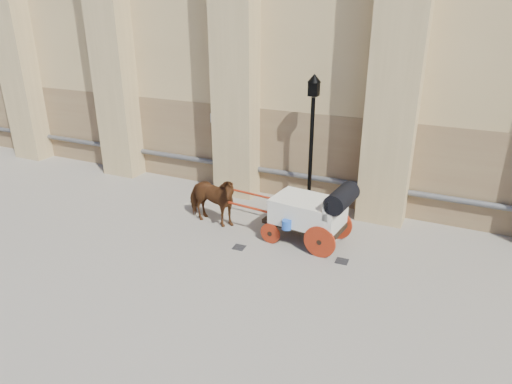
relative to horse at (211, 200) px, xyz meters
The scene contains 6 objects.
ground 1.45m from the horse, 61.75° to the right, with size 90.00×90.00×0.00m, color gray.
horse is the anchor object (origin of this frame).
carriage 3.13m from the horse, ahead, with size 4.21×1.57×1.80m.
street_lamp 3.53m from the horse, 42.78° to the left, with size 0.41×0.41×4.34m.
drain_grate_near 1.89m from the horse, 34.27° to the right, with size 0.32×0.32×0.01m, color black.
drain_grate_far 4.28m from the horse, ahead, with size 0.32×0.32×0.01m, color black.
Camera 1 is at (5.92, -9.68, 6.18)m, focal length 32.00 mm.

